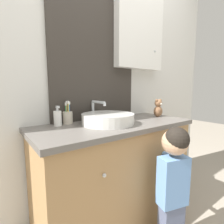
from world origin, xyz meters
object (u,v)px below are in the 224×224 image
object	(u,v)px
toothbrush_holder	(68,117)
child_figure	(173,174)
teddy_bear	(158,108)
soap_dispenser	(58,118)
sink_basin	(108,118)

from	to	relation	value
toothbrush_holder	child_figure	size ratio (longest dim) A/B	0.21
child_figure	teddy_bear	world-z (taller)	teddy_bear
toothbrush_holder	soap_dispenser	size ratio (longest dim) A/B	1.20
soap_dispenser	teddy_bear	size ratio (longest dim) A/B	0.87
child_figure	teddy_bear	distance (m)	0.68
sink_basin	soap_dispenser	bearing A→B (deg)	155.25
teddy_bear	soap_dispenser	bearing A→B (deg)	169.80
toothbrush_holder	child_figure	distance (m)	0.86
soap_dispenser	teddy_bear	xyz separation A→B (m)	(0.91, -0.16, 0.02)
sink_basin	teddy_bear	world-z (taller)	same
child_figure	toothbrush_holder	bearing A→B (deg)	126.29
sink_basin	teddy_bear	bearing A→B (deg)	-1.07
sink_basin	teddy_bear	xyz separation A→B (m)	(0.58, -0.01, 0.04)
toothbrush_holder	teddy_bear	bearing A→B (deg)	-13.50
sink_basin	toothbrush_holder	size ratio (longest dim) A/B	2.57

